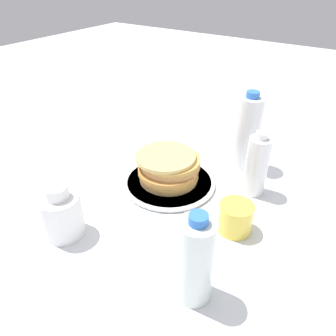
# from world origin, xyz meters

# --- Properties ---
(ground_plane) EXTENTS (4.00, 4.00, 0.00)m
(ground_plane) POSITION_xyz_m (0.00, 0.00, 0.00)
(ground_plane) COLOR white
(plate) EXTENTS (0.27, 0.27, 0.01)m
(plate) POSITION_xyz_m (0.00, 0.01, 0.01)
(plate) COLOR white
(plate) RESTS_ON ground_plane
(pancake_stack) EXTENTS (0.18, 0.18, 0.08)m
(pancake_stack) POSITION_xyz_m (0.00, 0.01, 0.05)
(pancake_stack) COLOR #DEAC68
(pancake_stack) RESTS_ON plate
(juice_glass) EXTENTS (0.08, 0.08, 0.07)m
(juice_glass) POSITION_xyz_m (-0.24, 0.08, 0.04)
(juice_glass) COLOR yellow
(juice_glass) RESTS_ON ground_plane
(cream_jug) EXTENTS (0.10, 0.10, 0.14)m
(cream_jug) POSITION_xyz_m (0.10, 0.32, 0.06)
(cream_jug) COLOR white
(cream_jug) RESTS_ON ground_plane
(water_bottle_near) EXTENTS (0.07, 0.07, 0.20)m
(water_bottle_near) POSITION_xyz_m (-0.25, 0.30, 0.10)
(water_bottle_near) COLOR silver
(water_bottle_near) RESTS_ON ground_plane
(water_bottle_mid) EXTENTS (0.06, 0.06, 0.19)m
(water_bottle_mid) POSITION_xyz_m (-0.22, -0.09, 0.09)
(water_bottle_mid) COLOR white
(water_bottle_mid) RESTS_ON ground_plane
(water_bottle_far) EXTENTS (0.08, 0.08, 0.24)m
(water_bottle_far) POSITION_xyz_m (-0.14, -0.21, 0.11)
(water_bottle_far) COLOR white
(water_bottle_far) RESTS_ON ground_plane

